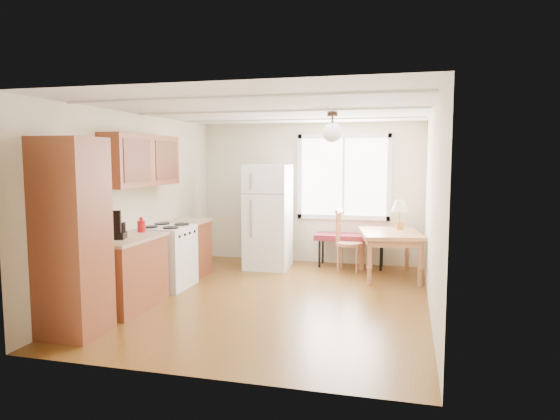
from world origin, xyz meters
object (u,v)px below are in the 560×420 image
(refrigerator, at_px, (268,217))
(chair, at_px, (344,236))
(bench, at_px, (351,238))
(dining_table, at_px, (390,238))

(refrigerator, bearing_deg, chair, 1.93)
(refrigerator, height_order, bench, refrigerator)
(bench, xyz_separation_m, chair, (-0.09, -0.31, 0.08))
(dining_table, bearing_deg, bench, 126.63)
(dining_table, xyz_separation_m, chair, (-0.76, 0.31, -0.04))
(dining_table, bearing_deg, refrigerator, 162.97)
(refrigerator, distance_m, bench, 1.48)
(refrigerator, xyz_separation_m, chair, (1.29, 0.08, -0.30))
(refrigerator, distance_m, dining_table, 2.08)
(refrigerator, height_order, dining_table, refrigerator)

